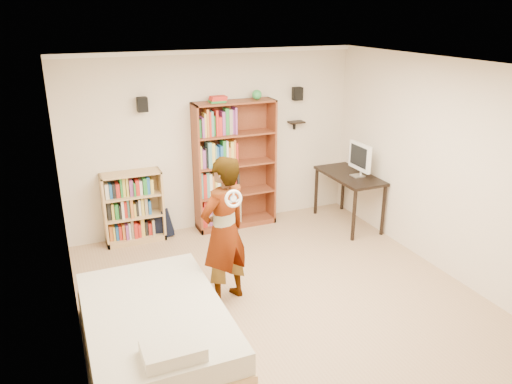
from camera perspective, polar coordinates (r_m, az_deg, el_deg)
ground at (r=6.01m, az=3.23°, el=-12.43°), size 4.50×5.00×0.01m
room_shell at (r=5.27m, az=3.60°, el=3.92°), size 4.52×5.02×2.71m
crown_molding at (r=5.09m, az=3.83°, el=13.77°), size 4.50×5.00×0.06m
speaker_left at (r=7.14m, az=-12.87°, el=9.73°), size 0.14×0.12×0.20m
speaker_right at (r=7.91m, az=4.76°, el=11.13°), size 0.14×0.12×0.20m
wall_shelf at (r=8.00m, az=4.64°, el=7.96°), size 0.25×0.16×0.02m
tall_bookshelf at (r=7.64m, az=-2.42°, el=3.03°), size 1.24×0.36×1.97m
low_bookshelf at (r=7.44m, az=-13.84°, el=-1.73°), size 0.85×0.32×1.06m
computer_desk at (r=8.00m, az=10.48°, el=-0.82°), size 0.61×1.21×0.83m
imac at (r=7.72m, az=11.64°, el=3.59°), size 0.11×0.52×0.52m
daybed at (r=5.20m, az=-11.42°, el=-14.61°), size 1.34×2.06×0.61m
person at (r=5.64m, az=-3.68°, el=-4.54°), size 0.76×0.65×1.76m
wii_wheel at (r=5.15m, az=-2.59°, el=-0.78°), size 0.19×0.07×0.19m
navy_bag at (r=7.64m, az=-10.65°, el=-3.54°), size 0.34×0.25×0.41m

